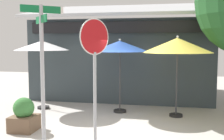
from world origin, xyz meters
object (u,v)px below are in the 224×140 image
object	(u,v)px
stop_sign	(95,60)
sidewalk_planter	(24,116)
patio_umbrella_ivory_left	(42,46)
patio_umbrella_mustard_right	(177,46)
patio_umbrella_royal_blue_center	(120,47)
street_sign_post	(42,63)

from	to	relation	value
stop_sign	sidewalk_planter	world-z (taller)	stop_sign
patio_umbrella_ivory_left	patio_umbrella_mustard_right	distance (m)	4.82
stop_sign	patio_umbrella_royal_blue_center	bearing A→B (deg)	91.27
patio_umbrella_ivory_left	patio_umbrella_mustard_right	bearing A→B (deg)	-2.06
stop_sign	patio_umbrella_ivory_left	size ratio (longest dim) A/B	1.15
street_sign_post	patio_umbrella_mustard_right	world-z (taller)	street_sign_post
patio_umbrella_ivory_left	patio_umbrella_mustard_right	world-z (taller)	patio_umbrella_mustard_right
street_sign_post	sidewalk_planter	xyz separation A→B (m)	(-1.12, 1.11, -1.57)
patio_umbrella_mustard_right	patio_umbrella_royal_blue_center	bearing A→B (deg)	173.81
street_sign_post	patio_umbrella_ivory_left	world-z (taller)	street_sign_post
patio_umbrella_ivory_left	patio_umbrella_mustard_right	size ratio (longest dim) A/B	0.97
stop_sign	patio_umbrella_ivory_left	world-z (taller)	stop_sign
street_sign_post	patio_umbrella_mustard_right	distance (m)	4.66
stop_sign	patio_umbrella_royal_blue_center	world-z (taller)	stop_sign
patio_umbrella_royal_blue_center	patio_umbrella_ivory_left	bearing A→B (deg)	-179.27
street_sign_post	patio_umbrella_royal_blue_center	distance (m)	3.89
patio_umbrella_mustard_right	stop_sign	bearing A→B (deg)	-118.07
patio_umbrella_ivory_left	street_sign_post	bearing A→B (deg)	-64.38
patio_umbrella_mustard_right	sidewalk_planter	distance (m)	5.18
patio_umbrella_ivory_left	patio_umbrella_royal_blue_center	distance (m)	2.89
street_sign_post	patio_umbrella_ivory_left	bearing A→B (deg)	115.62
patio_umbrella_mustard_right	sidewalk_planter	xyz separation A→B (m)	(-4.18, -2.39, -1.92)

